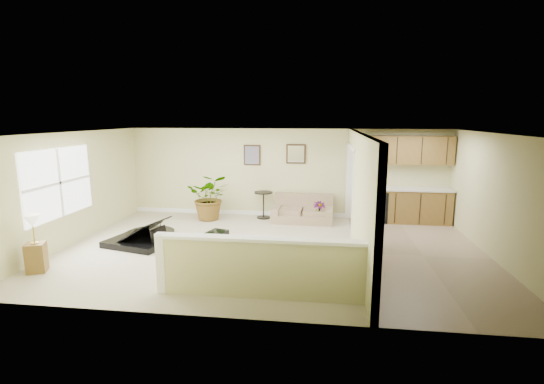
# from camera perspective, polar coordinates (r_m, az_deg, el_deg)

# --- Properties ---
(floor) EXTENTS (9.00, 9.00, 0.00)m
(floor) POSITION_cam_1_polar(r_m,az_deg,el_deg) (8.60, -0.04, -8.33)
(floor) COLOR #C2B697
(floor) RESTS_ON ground
(back_wall) EXTENTS (9.00, 0.04, 2.50)m
(back_wall) POSITION_cam_1_polar(r_m,az_deg,el_deg) (11.22, 1.94, 2.77)
(back_wall) COLOR beige
(back_wall) RESTS_ON floor
(front_wall) EXTENTS (9.00, 0.04, 2.50)m
(front_wall) POSITION_cam_1_polar(r_m,az_deg,el_deg) (5.40, -4.17, -6.15)
(front_wall) COLOR beige
(front_wall) RESTS_ON floor
(left_wall) EXTENTS (0.04, 6.00, 2.50)m
(left_wall) POSITION_cam_1_polar(r_m,az_deg,el_deg) (9.91, -26.81, 0.52)
(left_wall) COLOR beige
(left_wall) RESTS_ON floor
(right_wall) EXTENTS (0.04, 6.00, 2.50)m
(right_wall) POSITION_cam_1_polar(r_m,az_deg,el_deg) (8.90, 30.04, -0.82)
(right_wall) COLOR beige
(right_wall) RESTS_ON floor
(ceiling) EXTENTS (9.00, 6.00, 0.04)m
(ceiling) POSITION_cam_1_polar(r_m,az_deg,el_deg) (8.13, -0.04, 8.56)
(ceiling) COLOR silver
(ceiling) RESTS_ON back_wall
(kitchen_vinyl) EXTENTS (2.70, 6.00, 0.01)m
(kitchen_vinyl) POSITION_cam_1_polar(r_m,az_deg,el_deg) (8.79, 21.03, -8.62)
(kitchen_vinyl) COLOR gray
(kitchen_vinyl) RESTS_ON floor
(interior_partition) EXTENTS (0.18, 5.99, 2.50)m
(interior_partition) POSITION_cam_1_polar(r_m,az_deg,el_deg) (8.50, 12.31, -0.30)
(interior_partition) COLOR beige
(interior_partition) RESTS_ON floor
(pony_half_wall) EXTENTS (3.42, 0.22, 1.00)m
(pony_half_wall) POSITION_cam_1_polar(r_m,az_deg,el_deg) (6.28, -2.10, -10.73)
(pony_half_wall) COLOR beige
(pony_half_wall) RESTS_ON floor
(left_window) EXTENTS (0.05, 2.15, 1.45)m
(left_window) POSITION_cam_1_polar(r_m,az_deg,el_deg) (9.46, -28.52, 1.17)
(left_window) COLOR white
(left_window) RESTS_ON left_wall
(wall_art_left) EXTENTS (0.48, 0.04, 0.58)m
(wall_art_left) POSITION_cam_1_polar(r_m,az_deg,el_deg) (11.26, -2.90, 5.36)
(wall_art_left) COLOR #372314
(wall_art_left) RESTS_ON back_wall
(wall_mirror) EXTENTS (0.55, 0.04, 0.55)m
(wall_mirror) POSITION_cam_1_polar(r_m,az_deg,el_deg) (11.10, 3.49, 5.53)
(wall_mirror) COLOR #372314
(wall_mirror) RESTS_ON back_wall
(kitchen_cabinets) EXTENTS (2.36, 0.65, 2.33)m
(kitchen_cabinets) POSITION_cam_1_polar(r_m,az_deg,el_deg) (11.17, 18.31, 0.21)
(kitchen_cabinets) COLOR brown
(kitchen_cabinets) RESTS_ON floor
(piano) EXTENTS (1.77, 1.77, 1.25)m
(piano) POSITION_cam_1_polar(r_m,az_deg,el_deg) (9.41, -18.47, -3.88)
(piano) COLOR black
(piano) RESTS_ON floor
(piano_bench) EXTENTS (0.53, 0.77, 0.47)m
(piano_bench) POSITION_cam_1_polar(r_m,az_deg,el_deg) (8.31, -8.43, -7.44)
(piano_bench) COLOR black
(piano_bench) RESTS_ON floor
(loveseat) EXTENTS (1.67, 0.99, 0.94)m
(loveseat) POSITION_cam_1_polar(r_m,az_deg,el_deg) (10.84, 4.50, -2.35)
(loveseat) COLOR tan
(loveseat) RESTS_ON floor
(accent_table) EXTENTS (0.52, 0.52, 0.75)m
(accent_table) POSITION_cam_1_polar(r_m,az_deg,el_deg) (11.08, -1.25, -1.36)
(accent_table) COLOR black
(accent_table) RESTS_ON floor
(palm_plant) EXTENTS (1.30, 1.17, 1.29)m
(palm_plant) POSITION_cam_1_polar(r_m,az_deg,el_deg) (11.03, -8.96, -0.75)
(palm_plant) COLOR black
(palm_plant) RESTS_ON floor
(small_plant) EXTENTS (0.42, 0.42, 0.61)m
(small_plant) POSITION_cam_1_polar(r_m,az_deg,el_deg) (10.60, 6.79, -3.25)
(small_plant) COLOR black
(small_plant) RESTS_ON floor
(lamp_stand) EXTENTS (0.42, 0.42, 1.08)m
(lamp_stand) POSITION_cam_1_polar(r_m,az_deg,el_deg) (8.49, -31.07, -6.95)
(lamp_stand) COLOR brown
(lamp_stand) RESTS_ON floor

